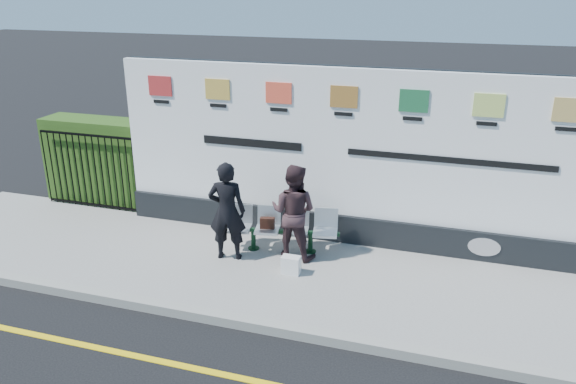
% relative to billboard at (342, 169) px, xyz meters
% --- Properties ---
extents(ground, '(80.00, 80.00, 0.00)m').
position_rel_billboard_xyz_m(ground, '(-0.50, -3.85, -1.42)').
color(ground, black).
extents(pavement, '(14.00, 3.00, 0.12)m').
position_rel_billboard_xyz_m(pavement, '(-0.50, -1.35, -1.36)').
color(pavement, gray).
rests_on(pavement, ground).
extents(kerb, '(14.00, 0.18, 0.14)m').
position_rel_billboard_xyz_m(kerb, '(-0.50, -2.85, -1.35)').
color(kerb, gray).
rests_on(kerb, ground).
extents(yellow_line, '(14.00, 0.10, 0.01)m').
position_rel_billboard_xyz_m(yellow_line, '(-0.50, -3.85, -1.42)').
color(yellow_line, yellow).
rests_on(yellow_line, ground).
extents(billboard, '(8.00, 0.30, 3.00)m').
position_rel_billboard_xyz_m(billboard, '(0.00, 0.00, 0.00)').
color(billboard, black).
rests_on(billboard, pavement).
extents(hedge, '(2.35, 0.70, 1.70)m').
position_rel_billboard_xyz_m(hedge, '(-5.08, 0.45, -0.45)').
color(hedge, '#2D5018').
rests_on(hedge, pavement).
extents(railing, '(2.05, 0.06, 1.54)m').
position_rel_billboard_xyz_m(railing, '(-5.08, -0.00, -0.53)').
color(railing, black).
rests_on(railing, pavement).
extents(bench, '(1.91, 0.82, 0.40)m').
position_rel_billboard_xyz_m(bench, '(-0.85, -0.72, -1.10)').
color(bench, silver).
rests_on(bench, pavement).
extents(woman_left, '(0.67, 0.51, 1.65)m').
position_rel_billboard_xyz_m(woman_left, '(-1.61, -1.22, -0.48)').
color(woman_left, black).
rests_on(woman_left, pavement).
extents(woman_right, '(0.82, 0.66, 1.59)m').
position_rel_billboard_xyz_m(woman_right, '(-0.60, -0.87, -0.50)').
color(woman_right, '#342226').
rests_on(woman_right, pavement).
extents(handbag_brown, '(0.25, 0.15, 0.19)m').
position_rel_billboard_xyz_m(handbag_brown, '(-1.09, -0.77, -0.81)').
color(handbag_brown, black).
rests_on(handbag_brown, bench).
extents(carrier_bag_white, '(0.29, 0.17, 0.29)m').
position_rel_billboard_xyz_m(carrier_bag_white, '(-0.47, -1.44, -1.16)').
color(carrier_bag_white, white).
rests_on(carrier_bag_white, pavement).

